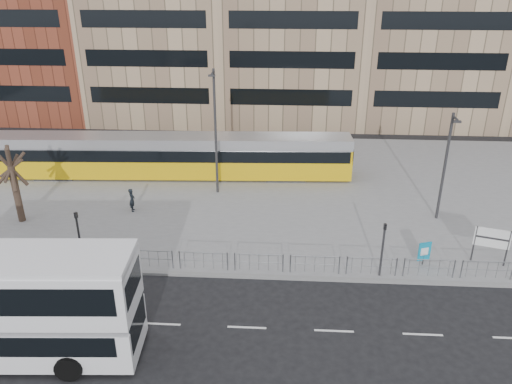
# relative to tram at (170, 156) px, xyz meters

# --- Properties ---
(ground) EXTENTS (120.00, 120.00, 0.00)m
(ground) POSITION_rel_tram_xyz_m (5.35, -13.70, -1.80)
(ground) COLOR black
(ground) RESTS_ON ground
(plaza) EXTENTS (64.00, 24.00, 0.15)m
(plaza) POSITION_rel_tram_xyz_m (5.35, -1.70, -1.73)
(plaza) COLOR gray
(plaza) RESTS_ON ground
(kerb) EXTENTS (64.00, 0.25, 0.17)m
(kerb) POSITION_rel_tram_xyz_m (5.35, -13.65, -1.73)
(kerb) COLOR gray
(kerb) RESTS_ON ground
(pedestrian_barrier) EXTENTS (32.07, 0.07, 1.10)m
(pedestrian_barrier) POSITION_rel_tram_xyz_m (7.35, -13.20, -0.82)
(pedestrian_barrier) COLOR gray
(pedestrian_barrier) RESTS_ON plaza
(road_markings) EXTENTS (62.00, 0.12, 0.01)m
(road_markings) POSITION_rel_tram_xyz_m (6.35, -17.70, -1.80)
(road_markings) COLOR white
(road_markings) RESTS_ON ground
(tram) EXTENTS (28.05, 3.92, 3.29)m
(tram) POSITION_rel_tram_xyz_m (0.00, 0.00, 0.00)
(tram) COLOR #E2B00C
(tram) RESTS_ON plaza
(station_sign) EXTENTS (1.81, 0.61, 2.15)m
(station_sign) POSITION_rel_tram_xyz_m (20.31, -11.61, -0.17)
(station_sign) COLOR #2D2D30
(station_sign) RESTS_ON plaza
(ad_panel) EXTENTS (0.72, 0.28, 1.39)m
(ad_panel) POSITION_rel_tram_xyz_m (16.68, -11.98, -0.84)
(ad_panel) COLOR #2D2D30
(ad_panel) RESTS_ON plaza
(pedestrian) EXTENTS (0.48, 0.64, 1.61)m
(pedestrian) POSITION_rel_tram_xyz_m (-1.26, -6.35, -0.85)
(pedestrian) COLOR black
(pedestrian) RESTS_ON plaza
(traffic_light_west) EXTENTS (0.22, 0.24, 3.10)m
(traffic_light_west) POSITION_rel_tram_xyz_m (-2.20, -12.89, 0.32)
(traffic_light_west) COLOR #2D2D30
(traffic_light_west) RESTS_ON plaza
(traffic_light_east) EXTENTS (0.17, 0.20, 3.10)m
(traffic_light_east) POSITION_rel_tram_xyz_m (14.12, -13.20, 0.32)
(traffic_light_east) COLOR #2D2D30
(traffic_light_east) RESTS_ON plaza
(lamp_post_west) EXTENTS (0.45, 1.04, 8.95)m
(lamp_post_west) POSITION_rel_tram_xyz_m (4.05, -2.99, 3.20)
(lamp_post_west) COLOR #2D2D30
(lamp_post_west) RESTS_ON plaza
(lamp_post_east) EXTENTS (0.45, 1.04, 7.08)m
(lamp_post_east) POSITION_rel_tram_xyz_m (18.96, -6.26, 2.25)
(lamp_post_east) COLOR #2D2D30
(lamp_post_east) RESTS_ON plaza
(bare_tree) EXTENTS (4.90, 4.90, 7.52)m
(bare_tree) POSITION_rel_tram_xyz_m (-8.06, -8.21, 3.64)
(bare_tree) COLOR #32231B
(bare_tree) RESTS_ON plaza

